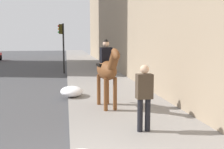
# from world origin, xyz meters

# --- Properties ---
(mounted_horse_near) EXTENTS (2.15, 0.76, 2.35)m
(mounted_horse_near) POSITION_xyz_m (5.03, -1.31, 1.45)
(mounted_horse_near) COLOR brown
(mounted_horse_near) RESTS_ON sidewalk_slab
(pedestrian_greeting) EXTENTS (0.27, 0.41, 1.70)m
(pedestrian_greeting) POSITION_xyz_m (2.50, -1.86, 1.10)
(pedestrian_greeting) COLOR black
(pedestrian_greeting) RESTS_ON sidewalk_slab
(traffic_light_near_curb) EXTENTS (0.20, 0.44, 3.62)m
(traffic_light_near_curb) POSITION_xyz_m (15.95, 0.30, 2.44)
(traffic_light_near_curb) COLOR black
(traffic_light_near_curb) RESTS_ON ground
(snow_pile_far) EXTENTS (1.20, 0.92, 0.41)m
(snow_pile_far) POSITION_xyz_m (7.14, -0.15, 0.33)
(snow_pile_far) COLOR white
(snow_pile_far) RESTS_ON sidewalk_slab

